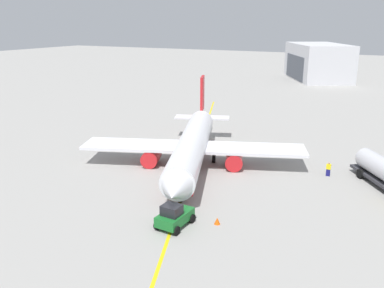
# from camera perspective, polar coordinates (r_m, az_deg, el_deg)

# --- Properties ---
(ground_plane) EXTENTS (400.00, 400.00, 0.00)m
(ground_plane) POSITION_cam_1_polar(r_m,az_deg,el_deg) (50.83, 0.00, -3.24)
(ground_plane) COLOR #9E9B96
(airplane) EXTENTS (31.53, 27.76, 9.51)m
(airplane) POSITION_cam_1_polar(r_m,az_deg,el_deg) (50.49, 0.07, -0.28)
(airplane) COLOR white
(airplane) RESTS_ON ground
(pushback_tug) EXTENTS (3.72, 2.51, 2.20)m
(pushback_tug) POSITION_cam_1_polar(r_m,az_deg,el_deg) (36.35, -2.51, -10.05)
(pushback_tug) COLOR #196B28
(pushback_tug) RESTS_ON ground
(refueling_worker) EXTENTS (0.38, 0.53, 1.71)m
(refueling_worker) POSITION_cam_1_polar(r_m,az_deg,el_deg) (50.30, 18.60, -3.38)
(refueling_worker) COLOR navy
(refueling_worker) RESTS_ON ground
(safety_cone_nose) EXTENTS (0.56, 0.56, 0.62)m
(safety_cone_nose) POSITION_cam_1_polar(r_m,az_deg,el_deg) (37.08, 3.56, -10.72)
(safety_cone_nose) COLOR #F2590F
(safety_cone_nose) RESTS_ON ground
(distant_hangar) EXTENTS (30.84, 25.32, 10.84)m
(distant_hangar) POSITION_cam_1_polar(r_m,az_deg,el_deg) (134.88, 17.19, 10.98)
(distant_hangar) COLOR silver
(distant_hangar) RESTS_ON ground
(taxi_line_marking) EXTENTS (80.84, 30.48, 0.01)m
(taxi_line_marking) POSITION_cam_1_polar(r_m,az_deg,el_deg) (50.82, 0.00, -3.23)
(taxi_line_marking) COLOR yellow
(taxi_line_marking) RESTS_ON ground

